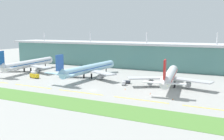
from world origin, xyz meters
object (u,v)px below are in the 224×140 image
airliner_nearest (28,64)px  safety_cone_left_wingtip (150,94)px  baggage_cart (124,83)px  safety_cone_right_wingtip (125,89)px  airliner_far_middle (169,76)px  fuel_truck (34,75)px  safety_cone_nose_front (173,99)px  airliner_near_middle (89,69)px  pushback_tug (127,82)px

airliner_nearest → safety_cone_left_wingtip: size_ratio=97.64×
baggage_cart → safety_cone_right_wingtip: bearing=-62.1°
airliner_nearest → airliner_far_middle: bearing=-2.7°
fuel_truck → safety_cone_left_wingtip: fuel_truck is taller
safety_cone_nose_front → fuel_truck: bearing=172.1°
airliner_nearest → safety_cone_left_wingtip: airliner_nearest is taller
airliner_near_middle → pushback_tug: size_ratio=14.37×
airliner_nearest → baggage_cart: bearing=-8.3°
airliner_nearest → pushback_tug: size_ratio=13.98×
safety_cone_left_wingtip → pushback_tug: bearing=137.7°
airliner_far_middle → pushback_tug: size_ratio=12.59×
airliner_near_middle → safety_cone_left_wingtip: (53.17, -25.67, -6.11)m
baggage_cart → safety_cone_right_wingtip: (5.43, -10.25, -0.91)m
airliner_far_middle → safety_cone_right_wingtip: bearing=-138.7°
safety_cone_nose_front → safety_cone_right_wingtip: 30.95m
safety_cone_left_wingtip → safety_cone_right_wingtip: 16.64m
pushback_tug → safety_cone_right_wingtip: size_ratio=6.98×
airliner_near_middle → safety_cone_right_wingtip: size_ratio=100.37×
airliner_near_middle → safety_cone_right_wingtip: (37.08, -21.42, -6.11)m
baggage_cart → safety_cone_nose_front: bearing=-30.3°
airliner_far_middle → baggage_cart: bearing=-163.5°
safety_cone_left_wingtip → safety_cone_right_wingtip: size_ratio=1.00×
fuel_truck → pushback_tug: bearing=10.2°
airliner_far_middle → safety_cone_left_wingtip: bearing=-101.1°
airliner_far_middle → safety_cone_nose_front: bearing=-72.4°
pushback_tug → airliner_far_middle: bearing=5.1°
fuel_truck → airliner_nearest: bearing=141.1°
airliner_far_middle → fuel_truck: airliner_far_middle is taller
airliner_nearest → safety_cone_left_wingtip: bearing=-13.9°
baggage_cart → pushback_tug: baggage_cart is taller
airliner_far_middle → safety_cone_left_wingtip: 23.39m
airliner_nearest → pushback_tug: (88.98, -7.68, -5.35)m
baggage_cart → safety_cone_nose_front: 40.21m
safety_cone_left_wingtip → safety_cone_right_wingtip: same height
airliner_near_middle → safety_cone_right_wingtip: 43.26m
airliner_near_middle → baggage_cart: 33.96m
pushback_tug → safety_cone_left_wingtip: bearing=-42.3°
baggage_cart → fuel_truck: bearing=-174.4°
airliner_nearest → pushback_tug: bearing=-4.9°
airliner_nearest → safety_cone_nose_front: (124.00, -33.30, -6.10)m
airliner_nearest → safety_cone_nose_front: airliner_nearest is taller
safety_cone_left_wingtip → safety_cone_right_wingtip: (-16.09, 4.24, 0.00)m
safety_cone_left_wingtip → airliner_nearest: bearing=166.1°
airliner_nearest → safety_cone_nose_front: bearing=-15.0°
airliner_near_middle → fuel_truck: 38.19m
airliner_far_middle → safety_cone_right_wingtip: 27.84m
safety_cone_left_wingtip → safety_cone_nose_front: same height
airliner_nearest → safety_cone_left_wingtip: 114.34m
safety_cone_nose_front → safety_cone_right_wingtip: same height
airliner_near_middle → airliner_nearest: bearing=178.2°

